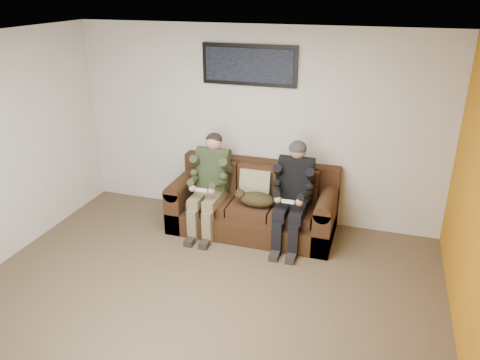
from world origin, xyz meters
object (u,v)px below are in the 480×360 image
(sofa, at_px, (254,205))
(person_left, at_px, (210,179))
(person_right, at_px, (293,189))
(framed_poster, at_px, (249,65))
(cat, at_px, (256,199))

(sofa, xyz_separation_m, person_left, (-0.55, -0.18, 0.39))
(person_left, distance_m, person_right, 1.10)
(framed_poster, bearing_deg, sofa, -62.84)
(person_right, distance_m, framed_poster, 1.67)
(sofa, relative_size, person_right, 1.65)
(sofa, xyz_separation_m, person_right, (0.55, -0.18, 0.39))
(sofa, relative_size, framed_poster, 1.71)
(cat, bearing_deg, sofa, 110.04)
(person_left, relative_size, framed_poster, 1.03)
(person_right, bearing_deg, cat, -176.81)
(person_right, bearing_deg, framed_poster, 142.85)
(cat, bearing_deg, person_right, 3.19)
(person_left, relative_size, cat, 1.95)
(person_right, xyz_separation_m, framed_poster, (-0.75, 0.57, 1.38))
(person_right, height_order, framed_poster, framed_poster)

